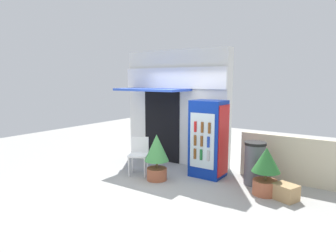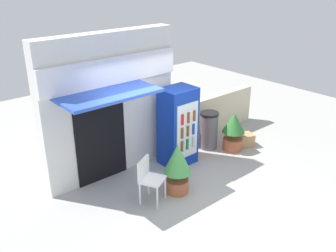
% 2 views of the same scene
% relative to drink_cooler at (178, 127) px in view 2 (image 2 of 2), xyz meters
% --- Properties ---
extents(ground, '(16.00, 16.00, 0.00)m').
position_rel_drink_cooler_xyz_m(ground, '(-0.76, -0.97, -0.90)').
color(ground, '#A3A39E').
extents(storefront_building, '(3.08, 1.24, 3.04)m').
position_rel_drink_cooler_xyz_m(storefront_building, '(-1.34, 0.64, 0.66)').
color(storefront_building, silver).
rests_on(storefront_building, ground).
extents(drink_cooler, '(0.77, 0.66, 1.80)m').
position_rel_drink_cooler_xyz_m(drink_cooler, '(0.00, 0.00, 0.00)').
color(drink_cooler, '#0C2D9E').
rests_on(drink_cooler, ground).
extents(plastic_chair, '(0.57, 0.57, 0.89)m').
position_rel_drink_cooler_xyz_m(plastic_chair, '(-1.45, -0.78, -0.36)').
color(plastic_chair, white).
rests_on(plastic_chair, ground).
extents(potted_plant_near_shop, '(0.55, 0.55, 1.05)m').
position_rel_drink_cooler_xyz_m(potted_plant_near_shop, '(-0.83, -0.90, -0.29)').
color(potted_plant_near_shop, '#AD5B3D').
rests_on(potted_plant_near_shop, ground).
extents(potted_plant_curbside, '(0.55, 0.55, 0.96)m').
position_rel_drink_cooler_xyz_m(potted_plant_curbside, '(1.47, -0.39, -0.36)').
color(potted_plant_curbside, '#AD5B3D').
rests_on(potted_plant_curbside, ground).
extents(trash_bin, '(0.46, 0.46, 0.94)m').
position_rel_drink_cooler_xyz_m(trash_bin, '(1.09, 0.07, -0.43)').
color(trash_bin, '#595960').
rests_on(trash_bin, ground).
extents(stone_boundary_wall, '(2.73, 0.22, 1.04)m').
position_rel_drink_cooler_xyz_m(stone_boundary_wall, '(1.96, 0.67, -0.38)').
color(stone_boundary_wall, beige).
rests_on(stone_boundary_wall, ground).
extents(cardboard_box, '(0.51, 0.47, 0.30)m').
position_rel_drink_cooler_xyz_m(cardboard_box, '(1.87, -0.44, -0.75)').
color(cardboard_box, tan).
rests_on(cardboard_box, ground).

